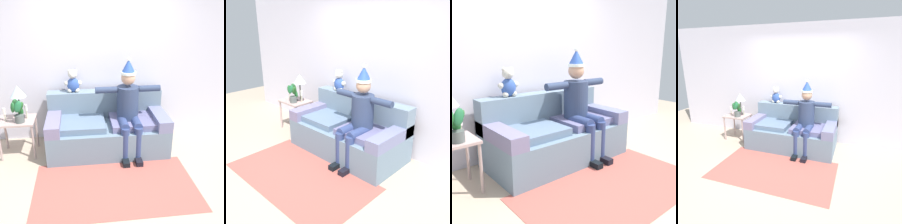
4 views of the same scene
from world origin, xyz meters
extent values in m
plane|color=tan|center=(0.00, 0.00, 0.00)|extent=(10.00, 10.00, 0.00)
cube|color=silver|center=(0.00, 1.55, 1.35)|extent=(7.00, 0.10, 2.70)
cube|color=slate|center=(0.00, 0.95, 0.23)|extent=(1.91, 0.94, 0.46)
cube|color=slate|center=(0.00, 1.30, 0.69)|extent=(1.91, 0.24, 0.45)
cube|color=slate|center=(-0.84, 0.95, 0.55)|extent=(0.22, 0.94, 0.18)
cube|color=slate|center=(0.84, 0.95, 0.55)|extent=(0.22, 0.94, 0.18)
cube|color=slate|center=(-0.43, 0.90, 0.51)|extent=(0.76, 0.66, 0.10)
cube|color=slate|center=(0.43, 0.90, 0.51)|extent=(0.76, 0.66, 0.10)
cylinder|color=navy|center=(0.33, 0.93, 0.82)|extent=(0.34, 0.34, 0.52)
sphere|color=tan|center=(0.33, 0.93, 1.22)|extent=(0.22, 0.22, 0.22)
cylinder|color=white|center=(0.33, 0.93, 1.30)|extent=(0.23, 0.23, 0.04)
cone|color=#2A4CA2|center=(0.33, 0.93, 1.41)|extent=(0.21, 0.21, 0.20)
sphere|color=white|center=(0.33, 0.93, 1.51)|extent=(0.06, 0.06, 0.06)
cylinder|color=navy|center=(0.23, 0.73, 0.56)|extent=(0.14, 0.40, 0.14)
cylinder|color=navy|center=(0.23, 0.53, 0.28)|extent=(0.13, 0.13, 0.56)
cube|color=black|center=(0.23, 0.45, 0.04)|extent=(0.10, 0.24, 0.08)
cylinder|color=navy|center=(0.43, 0.73, 0.56)|extent=(0.14, 0.40, 0.14)
cylinder|color=navy|center=(0.43, 0.53, 0.28)|extent=(0.13, 0.13, 0.56)
cube|color=black|center=(0.43, 0.45, 0.04)|extent=(0.10, 0.24, 0.08)
cylinder|color=navy|center=(-0.01, 0.93, 1.04)|extent=(0.34, 0.10, 0.10)
cylinder|color=navy|center=(0.67, 0.93, 1.04)|extent=(0.34, 0.10, 0.10)
ellipsoid|color=#3352A0|center=(-0.52, 1.30, 1.03)|extent=(0.20, 0.16, 0.24)
sphere|color=beige|center=(-0.52, 1.30, 1.21)|extent=(0.15, 0.15, 0.15)
sphere|color=beige|center=(-0.52, 1.24, 1.20)|extent=(0.07, 0.07, 0.07)
sphere|color=beige|center=(-0.57, 1.30, 1.26)|extent=(0.05, 0.05, 0.05)
sphere|color=beige|center=(-0.47, 1.30, 1.26)|extent=(0.05, 0.05, 0.05)
sphere|color=beige|center=(-0.62, 1.30, 1.06)|extent=(0.08, 0.08, 0.08)
sphere|color=beige|center=(-0.58, 1.27, 0.95)|extent=(0.08, 0.08, 0.08)
sphere|color=beige|center=(-0.41, 1.30, 1.06)|extent=(0.08, 0.08, 0.08)
sphere|color=beige|center=(-0.46, 1.27, 0.95)|extent=(0.08, 0.08, 0.08)
cube|color=#B0948F|center=(-1.42, 0.97, 0.58)|extent=(0.56, 0.45, 0.03)
cylinder|color=#B0948F|center=(-1.67, 0.78, 0.28)|extent=(0.04, 0.04, 0.57)
cylinder|color=#B0948F|center=(-1.16, 0.78, 0.28)|extent=(0.04, 0.04, 0.57)
cylinder|color=#B0948F|center=(-1.67, 1.17, 0.28)|extent=(0.04, 0.04, 0.57)
cylinder|color=#B0948F|center=(-1.16, 1.17, 0.28)|extent=(0.04, 0.04, 0.57)
cylinder|color=#4D4347|center=(-1.36, 1.06, 0.61)|extent=(0.14, 0.14, 0.03)
cylinder|color=#4B4939|center=(-1.36, 1.06, 0.79)|extent=(0.02, 0.02, 0.31)
cone|color=silver|center=(-1.36, 1.06, 1.03)|extent=(0.24, 0.24, 0.18)
cylinder|color=#515856|center=(-1.34, 0.87, 0.66)|extent=(0.14, 0.14, 0.12)
ellipsoid|color=#266124|center=(-1.30, 0.87, 0.85)|extent=(0.13, 0.15, 0.21)
ellipsoid|color=#21642A|center=(-1.34, 0.93, 0.78)|extent=(0.15, 0.10, 0.21)
ellipsoid|color=#2B5C30|center=(-1.39, 0.93, 0.88)|extent=(0.13, 0.16, 0.20)
ellipsoid|color=#22602D|center=(-1.41, 0.84, 0.86)|extent=(0.12, 0.16, 0.20)
ellipsoid|color=#1E6136|center=(-1.33, 0.81, 0.88)|extent=(0.16, 0.11, 0.21)
cylinder|color=beige|center=(-1.57, 0.95, 0.65)|extent=(0.02, 0.02, 0.11)
cylinder|color=silver|center=(-1.57, 0.95, 0.76)|extent=(0.04, 0.04, 0.10)
cylinder|color=beige|center=(-1.26, 1.01, 0.66)|extent=(0.02, 0.02, 0.13)
cylinder|color=white|center=(-1.26, 1.01, 0.78)|extent=(0.04, 0.04, 0.10)
cube|color=#A85449|center=(0.00, -0.07, 0.00)|extent=(2.17, 1.22, 0.01)
camera|label=1|loc=(-0.41, -2.98, 2.34)|focal=43.07mm
camera|label=2|loc=(2.65, -2.01, 2.18)|focal=41.88mm
camera|label=3|loc=(-2.13, -1.76, 1.55)|focal=42.20mm
camera|label=4|loc=(1.29, -2.88, 1.99)|focal=31.14mm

